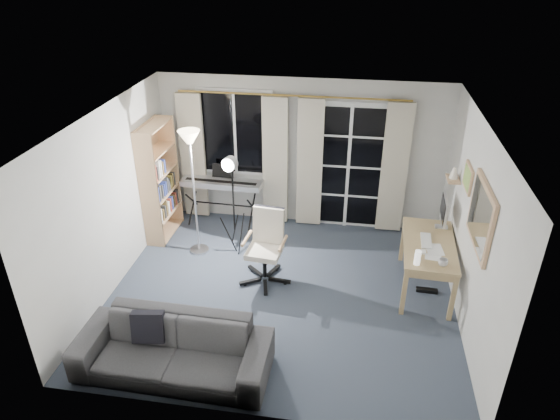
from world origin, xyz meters
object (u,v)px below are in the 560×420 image
object	(u,v)px
studio_light	(231,175)
monitor	(444,210)
keyboard_piano	(222,184)
mug	(443,262)
torchiere_lamp	(191,156)
office_chair	(267,239)
sofa	(172,342)
bookshelf	(158,184)
desk	(429,249)

from	to	relation	value
studio_light	monitor	distance (m)	2.96
keyboard_piano	mug	size ratio (longest dim) A/B	11.45
torchiere_lamp	keyboard_piano	bearing A→B (deg)	80.03
studio_light	mug	world-z (taller)	studio_light
office_chair	sofa	size ratio (longest dim) A/B	0.49
studio_light	office_chair	bearing A→B (deg)	-27.67
bookshelf	monitor	bearing A→B (deg)	-3.73
torchiere_lamp	monitor	xyz separation A→B (m)	(3.48, 0.05, -0.57)
monitor	desk	bearing A→B (deg)	-111.01
torchiere_lamp	desk	world-z (taller)	torchiere_lamp
bookshelf	torchiere_lamp	size ratio (longest dim) A/B	0.96
torchiere_lamp	studio_light	size ratio (longest dim) A/B	1.22
torchiere_lamp	office_chair	bearing A→B (deg)	-22.82
desk	monitor	size ratio (longest dim) A/B	2.64
office_chair	torchiere_lamp	bearing A→B (deg)	162.81
bookshelf	desk	distance (m)	4.09
torchiere_lamp	office_chair	xyz separation A→B (m)	(1.14, -0.48, -0.94)
bookshelf	sofa	bearing A→B (deg)	-65.81
desk	sofa	bearing A→B (deg)	-142.67
office_chair	mug	distance (m)	2.28
desk	monitor	world-z (taller)	monitor
office_chair	monitor	bearing A→B (deg)	18.39
desk	monitor	distance (m)	0.60
mug	desk	bearing A→B (deg)	101.31
studio_light	mug	bearing A→B (deg)	-4.17
torchiere_lamp	mug	xyz separation A→B (m)	(3.38, -0.90, -0.78)
studio_light	sofa	bearing A→B (deg)	-76.95
office_chair	monitor	world-z (taller)	monitor
desk	studio_light	bearing A→B (deg)	172.65
bookshelf	office_chair	distance (m)	2.08
keyboard_piano	sofa	world-z (taller)	keyboard_piano
torchiere_lamp	keyboard_piano	world-z (taller)	torchiere_lamp
bookshelf	keyboard_piano	distance (m)	1.01
torchiere_lamp	studio_light	xyz separation A→B (m)	(0.53, 0.08, -0.28)
mug	studio_light	bearing A→B (deg)	161.00
torchiere_lamp	sofa	bearing A→B (deg)	-79.15
mug	sofa	world-z (taller)	mug
studio_light	bookshelf	bearing A→B (deg)	179.90
studio_light	sofa	world-z (taller)	studio_light
keyboard_piano	sofa	size ratio (longest dim) A/B	0.63
keyboard_piano	torchiere_lamp	bearing A→B (deg)	-97.81
sofa	desk	bearing A→B (deg)	35.80
studio_light	monitor	size ratio (longest dim) A/B	3.10
keyboard_piano	bookshelf	bearing A→B (deg)	-149.72
torchiere_lamp	office_chair	size ratio (longest dim) A/B	1.86
keyboard_piano	office_chair	xyz separation A→B (m)	(0.98, -1.36, -0.11)
monitor	torchiere_lamp	bearing A→B (deg)	-176.60
keyboard_piano	desk	distance (m)	3.38
torchiere_lamp	monitor	world-z (taller)	torchiere_lamp
torchiere_lamp	mug	bearing A→B (deg)	-14.93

